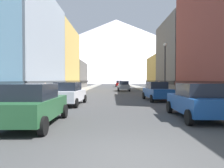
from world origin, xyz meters
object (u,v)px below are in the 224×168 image
object	(u,v)px
streetlamp_right	(166,61)
car_driving_0	(120,84)
car_driving_1	(125,86)
pedestrian_0	(46,92)
potted_plant_1	(183,93)
pedestrian_1	(160,87)
car_left_1	(70,93)
car_right_0	(198,101)
potted_plant_2	(50,94)
car_left_0	(35,104)
car_right_1	(158,91)

from	to	relation	value
streetlamp_right	car_driving_0	bearing A→B (deg)	96.00
car_driving_1	pedestrian_0	xyz separation A→B (m)	(-7.85, -18.13, -0.04)
potted_plant_1	pedestrian_1	xyz separation A→B (m)	(-0.75, 7.33, 0.31)
car_left_1	potted_plant_1	world-z (taller)	car_left_1
car_left_1	car_right_0	bearing A→B (deg)	-35.55
car_driving_1	potted_plant_2	distance (m)	17.06
car_left_0	potted_plant_2	world-z (taller)	car_left_0
pedestrian_0	streetlamp_right	distance (m)	12.89
car_right_1	pedestrian_1	world-z (taller)	pedestrian_1
potted_plant_2	pedestrian_0	distance (m)	3.50
pedestrian_0	car_driving_0	bearing A→B (deg)	78.99
car_driving_0	potted_plant_2	xyz separation A→B (m)	(-8.60, -36.94, -0.37)
car_right_1	potted_plant_1	xyz separation A→B (m)	(3.20, 2.25, -0.31)
car_right_1	streetlamp_right	world-z (taller)	streetlamp_right
car_driving_1	potted_plant_1	xyz separation A→B (m)	(5.40, -14.26, -0.31)
car_driving_1	pedestrian_0	world-z (taller)	car_driving_1
potted_plant_1	pedestrian_0	bearing A→B (deg)	-163.73
potted_plant_1	potted_plant_2	size ratio (longest dim) A/B	1.09
potted_plant_1	streetlamp_right	size ratio (longest dim) A/B	0.15
potted_plant_1	potted_plant_2	xyz separation A→B (m)	(-14.00, -0.46, -0.06)
potted_plant_2	streetlamp_right	size ratio (longest dim) A/B	0.13
car_left_0	potted_plant_1	xyz separation A→B (m)	(10.80, 12.69, -0.31)
car_driving_1	streetlamp_right	bearing A→B (deg)	-74.43
potted_plant_2	pedestrian_0	xyz separation A→B (m)	(0.75, -3.40, 0.33)
car_driving_0	potted_plant_1	size ratio (longest dim) A/B	5.15
car_driving_1	potted_plant_2	world-z (taller)	car_driving_1
car_left_1	car_driving_0	size ratio (longest dim) A/B	1.02
car_right_1	potted_plant_1	bearing A→B (deg)	35.13
car_driving_1	pedestrian_1	xyz separation A→B (m)	(4.65, -6.93, 0.00)
car_driving_0	car_driving_1	distance (m)	22.22
car_driving_0	car_right_0	bearing A→B (deg)	-87.36
car_left_1	car_driving_0	bearing A→B (deg)	82.70
potted_plant_1	car_driving_0	bearing A→B (deg)	98.42
car_driving_0	streetlamp_right	bearing A→B (deg)	-84.00
potted_plant_1	pedestrian_1	size ratio (longest dim) A/B	0.52
car_driving_1	potted_plant_1	world-z (taller)	car_driving_1
car_driving_0	pedestrian_0	world-z (taller)	car_driving_0
car_driving_1	potted_plant_2	xyz separation A→B (m)	(-8.60, -14.72, -0.37)
car_driving_1	streetlamp_right	xyz separation A→B (m)	(3.75, -13.46, 3.09)
pedestrian_0	car_left_1	bearing A→B (deg)	-36.76
car_left_1	car_right_1	xyz separation A→B (m)	(7.60, 3.44, 0.00)
car_left_0	car_driving_0	xyz separation A→B (m)	(5.40, 49.17, 0.00)
car_left_1	car_right_1	bearing A→B (deg)	24.36
car_left_1	pedestrian_1	bearing A→B (deg)	52.34
car_right_0	potted_plant_2	bearing A→B (deg)	135.36
potted_plant_1	potted_plant_2	bearing A→B (deg)	-178.10
potted_plant_2	car_right_1	bearing A→B (deg)	-9.41
car_left_0	potted_plant_1	world-z (taller)	car_left_0
car_left_1	car_right_0	xyz separation A→B (m)	(7.60, -5.43, 0.00)
car_right_0	car_right_1	bearing A→B (deg)	90.01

